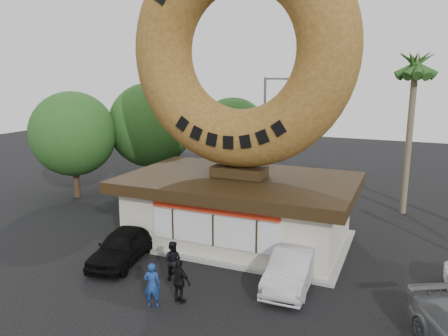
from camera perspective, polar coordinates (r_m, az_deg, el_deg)
The scene contains 13 objects.
ground at distance 17.45m, azimuth -5.55°, elevation -15.99°, with size 90.00×90.00×0.00m, color black.
donut_shop at distance 21.79m, azimuth 1.96°, elevation -5.05°, with size 11.20×7.20×3.80m.
giant_donut at distance 20.85m, azimuth 2.13°, elevation 15.06°, with size 10.94×10.94×2.79m, color olive.
tree_west at distance 31.64m, azimuth -9.53°, elevation 5.53°, with size 6.00×6.00×7.65m.
tree_mid at distance 30.96m, azimuth 1.17°, elevation 4.39°, with size 5.20×5.20×6.63m.
tree_far at distance 30.65m, azimuth -19.11°, elevation 4.23°, with size 5.60×5.60×7.14m.
palm_near at distance 27.42m, azimuth 23.70°, elevation 11.59°, with size 2.60×2.60×9.75m.
street_lamp at distance 31.11m, azimuth 5.55°, elevation 5.23°, with size 2.11×0.20×8.00m.
person_left at distance 16.35m, azimuth -9.37°, elevation -14.85°, with size 0.61×0.40×1.68m, color navy.
person_center at distance 18.18m, azimuth -6.76°, elevation -11.91°, with size 0.80×0.63×1.65m, color black.
person_right at distance 16.47m, azimuth -5.82°, elevation -14.53°, with size 0.98×0.41×1.67m, color black.
car_black at distance 20.21m, azimuth -13.15°, elevation -9.90°, with size 1.73×4.31×1.47m, color black.
car_silver at distance 17.92m, azimuth 8.93°, elevation -12.69°, with size 1.55×4.44×1.46m, color #B0AFB4.
Camera 1 is at (7.54, -13.42, 8.23)m, focal length 35.00 mm.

